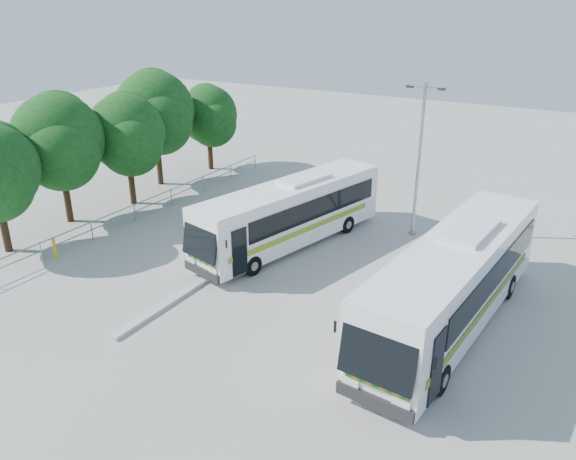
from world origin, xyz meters
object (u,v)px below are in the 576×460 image
Objects in this scene: tree_far_e at (209,115)px; lamppost at (419,154)px; tree_far_d at (155,111)px; coach_main at (291,212)px; coach_adjacent at (454,281)px; tree_far_c at (127,133)px; tree_far_b at (59,140)px; bollard at (55,249)px.

lamppost is (16.41, -4.33, 0.37)m from tree_far_e.
tree_far_d is 0.64× the size of coach_main.
lamppost reaches higher than coach_main.
coach_adjacent reaches higher than coach_main.
coach_main is at bearing -2.78° from tree_far_c.
tree_far_b is 1.17× the size of tree_far_e.
coach_main is 0.91× the size of coach_adjacent.
bollard is (3.61, -11.28, -4.28)m from tree_far_d.
tree_far_c is at bearing -86.46° from tree_far_e.
bollard is (-13.48, -11.45, -3.73)m from lamppost.
bollard is at bearing -163.33° from coach_adjacent.
lamppost is at bearing 40.34° from bollard.
tree_far_e is at bearing 166.60° from lamppost.
lamppost is (17.09, 0.17, -0.56)m from tree_far_d.
tree_far_d is 4.65m from tree_far_e.
tree_far_e is 5.56× the size of bollard.
tree_far_d is at bearing 107.83° from tree_far_c.
lamppost is at bearing 0.57° from tree_far_d.
lamppost is at bearing 24.82° from tree_far_b.
tree_far_c is (0.89, 3.90, -0.31)m from tree_far_b.
lamppost is 7.25× the size of bollard.
tree_far_c is 20.54m from coach_adjacent.
bollard is (2.42, -7.58, -3.73)m from tree_far_c.
tree_far_c is 0.88× the size of tree_far_d.
coach_adjacent is 17.99m from bollard.
tree_far_c is 0.56× the size of coach_main.
bollard is (-8.69, -7.04, -1.19)m from coach_main.
tree_far_b is 6.39m from bollard.
tree_far_b is 0.95× the size of tree_far_d.
tree_far_c reaches higher than tree_far_e.
tree_far_c reaches higher than bollard.
tree_far_e is at bearing 81.37° from tree_far_d.
tree_far_d is at bearing 92.23° from tree_far_b.
tree_far_b is 21.07m from coach_adjacent.
tree_far_b is at bearing -175.11° from coach_adjacent.
tree_far_d is (-0.30, 7.60, 0.25)m from tree_far_b.
tree_far_d reaches higher than tree_far_b.
tree_far_e is (-0.51, 8.20, -0.37)m from tree_far_c.
coach_adjacent is at bearing -8.00° from coach_main.
tree_far_c is 11.41m from coach_main.
tree_far_e is 0.47× the size of coach_adjacent.
coach_adjacent is (20.51, -12.21, -1.99)m from tree_far_e.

